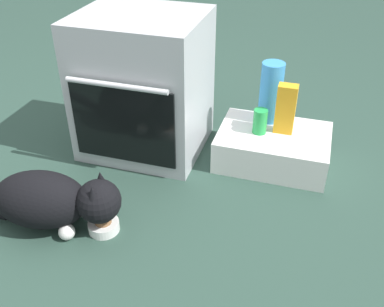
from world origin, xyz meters
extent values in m
plane|color=#284238|center=(0.00, 0.00, 0.00)|extent=(8.00, 8.00, 0.00)
cube|color=#B7BABF|center=(0.00, 0.39, 0.34)|extent=(0.58, 0.50, 0.68)
cube|color=black|center=(0.00, 0.13, 0.26)|extent=(0.49, 0.01, 0.37)
cylinder|color=silver|center=(0.00, 0.10, 0.46)|extent=(0.46, 0.02, 0.02)
cube|color=white|center=(0.65, 0.43, 0.08)|extent=(0.53, 0.38, 0.16)
cylinder|color=white|center=(0.08, -0.27, 0.02)|extent=(0.12, 0.12, 0.04)
sphere|color=brown|center=(0.08, -0.27, 0.03)|extent=(0.07, 0.07, 0.07)
ellipsoid|color=black|center=(-0.16, -0.31, 0.13)|extent=(0.41, 0.29, 0.23)
sphere|color=black|center=(0.07, -0.27, 0.15)|extent=(0.18, 0.18, 0.18)
cone|color=black|center=(0.06, -0.22, 0.21)|extent=(0.06, 0.06, 0.08)
cone|color=black|center=(0.08, -0.31, 0.21)|extent=(0.06, 0.06, 0.08)
sphere|color=silver|center=(-0.06, -0.22, 0.03)|extent=(0.07, 0.07, 0.07)
sphere|color=silver|center=(-0.04, -0.35, 0.03)|extent=(0.07, 0.07, 0.07)
cube|color=orange|center=(0.68, 0.46, 0.28)|extent=(0.09, 0.06, 0.24)
cylinder|color=green|center=(0.58, 0.41, 0.22)|extent=(0.07, 0.07, 0.12)
cylinder|color=#388CD1|center=(0.60, 0.55, 0.31)|extent=(0.11, 0.11, 0.30)
camera|label=1|loc=(0.80, -1.42, 1.25)|focal=41.33mm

